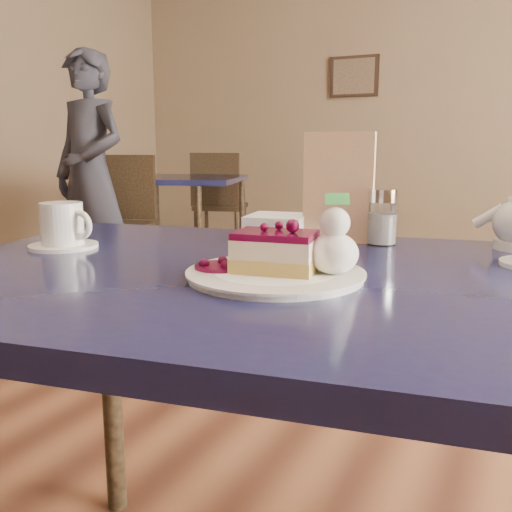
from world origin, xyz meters
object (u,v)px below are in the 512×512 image
at_px(main_table, 283,319).
at_px(patron, 90,174).
at_px(coffee_set, 63,228).
at_px(cheesecake_slice, 276,252).
at_px(bg_table_far_left, 177,262).
at_px(dessert_plate, 275,275).

relative_size(main_table, patron, 0.87).
bearing_deg(coffee_set, main_table, 0.38).
relative_size(main_table, cheesecake_slice, 9.94).
relative_size(coffee_set, bg_table_far_left, 0.08).
bearing_deg(patron, coffee_set, -40.46).
relative_size(dessert_plate, cheesecake_slice, 1.96).
distance_m(dessert_plate, patron, 3.24).
bearing_deg(patron, main_table, -33.65).
bearing_deg(bg_table_far_left, cheesecake_slice, -69.89).
xyz_separation_m(main_table, dessert_plate, (0.01, -0.05, 0.09)).
bearing_deg(bg_table_far_left, dessert_plate, -69.89).
bearing_deg(bg_table_far_left, main_table, -69.49).
distance_m(cheesecake_slice, coffee_set, 0.52).
distance_m(dessert_plate, bg_table_far_left, 3.85).
xyz_separation_m(cheesecake_slice, coffee_set, (-0.51, 0.05, -0.00)).
bearing_deg(main_table, bg_table_far_left, 118.39).
distance_m(coffee_set, patron, 2.84).
xyz_separation_m(dessert_plate, patron, (-2.41, 2.17, 0.00)).
height_order(dessert_plate, cheesecake_slice, cheesecake_slice).
relative_size(main_table, dessert_plate, 5.07).
bearing_deg(coffee_set, patron, 131.78).
bearing_deg(bg_table_far_left, patron, -115.42).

